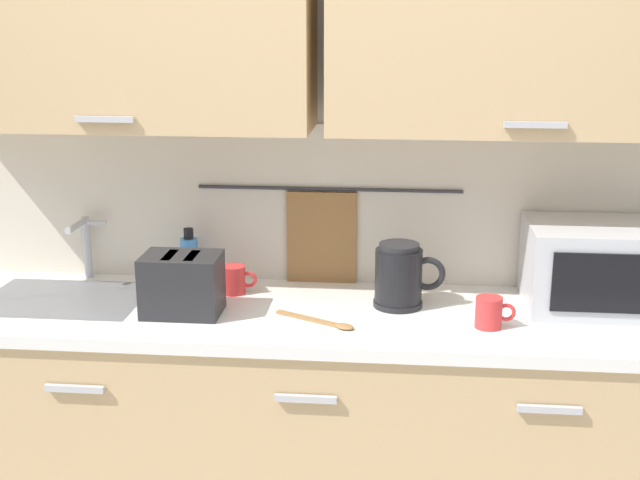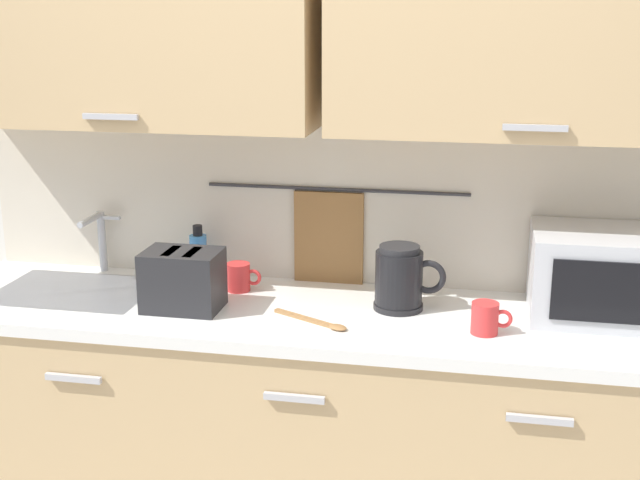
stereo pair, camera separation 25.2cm
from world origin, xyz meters
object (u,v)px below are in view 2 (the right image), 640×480
dish_soap_bottle (199,256)px  toaster (183,280)px  wooden_spoon (319,322)px  microwave (607,275)px  mug_near_sink (239,277)px  mug_by_kettle (486,318)px  electric_kettle (400,278)px

dish_soap_bottle → toaster: bearing=-80.4°
wooden_spoon → microwave: bearing=15.4°
mug_near_sink → wooden_spoon: size_ratio=0.47×
dish_soap_bottle → mug_near_sink: dish_soap_bottle is taller
dish_soap_bottle → mug_by_kettle: size_ratio=1.63×
electric_kettle → mug_near_sink: (-0.55, 0.07, -0.05)m
dish_soap_bottle → electric_kettle: bearing=-12.8°
mug_by_kettle → dish_soap_bottle: bearing=161.8°
microwave → mug_by_kettle: 0.43m
dish_soap_bottle → wooden_spoon: size_ratio=0.76×
microwave → mug_by_kettle: microwave is taller
mug_near_sink → toaster: 0.24m
microwave → mug_near_sink: size_ratio=3.83×
electric_kettle → wooden_spoon: (-0.23, -0.18, -0.10)m
wooden_spoon → toaster: bearing=173.6°
microwave → electric_kettle: microwave is taller
electric_kettle → toaster: 0.69m
electric_kettle → toaster: bearing=-168.9°
dish_soap_bottle → mug_near_sink: size_ratio=1.63×
mug_near_sink → microwave: bearing=-1.0°
mug_near_sink → wooden_spoon: mug_near_sink is taller
mug_by_kettle → electric_kettle: bearing=149.0°
toaster → wooden_spoon: toaster is taller
mug_by_kettle → wooden_spoon: bearing=-177.7°
electric_kettle → dish_soap_bottle: size_ratio=1.16×
mug_by_kettle → toaster: bearing=178.2°
microwave → electric_kettle: (-0.63, -0.05, -0.03)m
mug_near_sink → electric_kettle: bearing=-7.7°
toaster → mug_by_kettle: 0.94m
mug_near_sink → wooden_spoon: bearing=-38.3°
mug_near_sink → mug_by_kettle: size_ratio=1.00×
mug_near_sink → wooden_spoon: 0.42m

